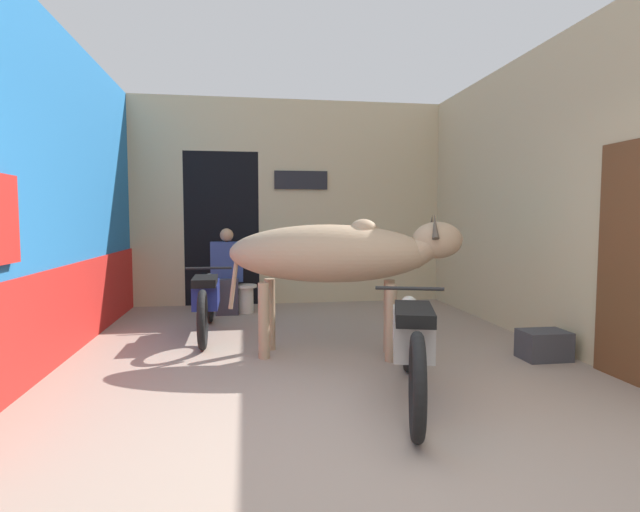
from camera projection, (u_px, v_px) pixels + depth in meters
ground_plane at (379, 467)px, 2.74m from camera, size 30.00×30.00×0.00m
wall_left_shopfront at (56, 198)px, 4.89m from camera, size 0.25×5.39×3.24m
wall_back_with_doorway at (262, 213)px, 8.15m from camera, size 4.92×0.93×3.24m
wall_right_with_door at (537, 198)px, 5.60m from camera, size 0.22×5.39×3.24m
cow at (338, 255)px, 4.91m from camera, size 2.33×1.04×1.41m
motorcycle_near at (412, 341)px, 3.74m from camera, size 0.77×2.02×0.78m
motorcycle_far at (206, 299)px, 5.83m from camera, size 0.58×2.01×0.75m
shopkeeper_seated at (227, 270)px, 7.13m from camera, size 0.46×0.33×1.22m
plastic_stool at (245, 298)px, 7.20m from camera, size 0.34×0.34×0.41m
crate at (544, 345)px, 4.83m from camera, size 0.44×0.32×0.28m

